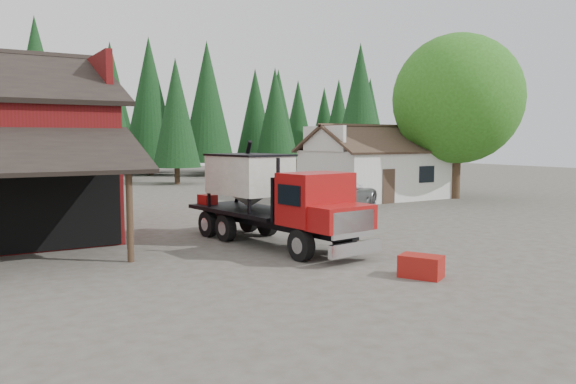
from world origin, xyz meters
TOP-DOWN VIEW (x-y plane):
  - ground at (0.00, 0.00)m, footprint 120.00×120.00m
  - farmhouse at (13.00, 13.00)m, footprint 8.60×6.42m
  - deciduous_tree at (17.01, 9.97)m, footprint 8.00×8.00m
  - conifer_backdrop at (0.00, 42.00)m, footprint 76.00×16.00m
  - near_pine_b at (6.00, 30.00)m, footprint 3.96×3.96m
  - near_pine_c at (22.00, 26.00)m, footprint 4.84×4.84m
  - near_pine_d at (-4.00, 34.00)m, footprint 5.28×5.28m
  - feed_truck at (-0.55, 2.32)m, footprint 3.20×8.33m
  - silver_car at (8.00, 9.73)m, footprint 5.94×4.82m
  - equip_box at (0.54, -3.85)m, footprint 1.13×1.30m

SIDE VIEW (x-z plane):
  - ground at x=0.00m, z-range 0.00..0.00m
  - conifer_backdrop at x=0.00m, z-range -8.00..8.00m
  - equip_box at x=0.54m, z-range 0.00..0.60m
  - silver_car at x=8.00m, z-range 0.00..1.50m
  - farmhouse at x=13.00m, z-range -0.66..3.99m
  - feed_truck at x=-0.55m, z-range -0.12..3.55m
  - near_pine_b at x=6.00m, z-range 0.69..11.09m
  - deciduous_tree at x=17.01m, z-range 0.81..11.01m
  - near_pine_c at x=22.00m, z-range 0.69..13.09m
  - near_pine_d at x=-4.00m, z-range 0.69..14.09m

